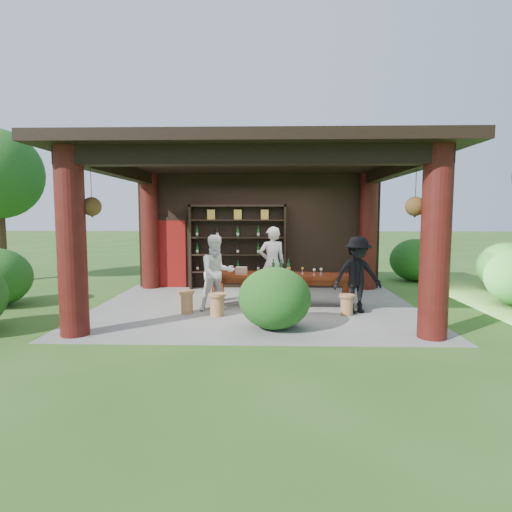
{
  "coord_description": "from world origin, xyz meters",
  "views": [
    {
      "loc": [
        0.29,
        -9.76,
        2.14
      ],
      "look_at": [
        0.0,
        0.4,
        1.15
      ],
      "focal_mm": 30.0,
      "sensor_mm": 36.0,
      "label": 1
    }
  ],
  "objects_px": {
    "host": "(272,263)",
    "napkin_basket": "(241,270)",
    "tasting_table": "(280,279)",
    "stool_near_right": "(347,304)",
    "guest_woman": "(217,273)",
    "stool_far_left": "(186,301)",
    "guest_man": "(357,275)",
    "stool_near_left": "(217,304)",
    "wine_shelf": "(238,247)"
  },
  "relations": [
    {
      "from": "guest_woman",
      "to": "napkin_basket",
      "type": "xyz_separation_m",
      "value": [
        0.5,
        0.69,
        -0.02
      ]
    },
    {
      "from": "stool_near_right",
      "to": "guest_woman",
      "type": "bearing_deg",
      "value": 171.85
    },
    {
      "from": "stool_near_right",
      "to": "host",
      "type": "distance_m",
      "value": 2.34
    },
    {
      "from": "tasting_table",
      "to": "napkin_basket",
      "type": "xyz_separation_m",
      "value": [
        -0.93,
        0.12,
        0.19
      ]
    },
    {
      "from": "wine_shelf",
      "to": "host",
      "type": "height_order",
      "value": "wine_shelf"
    },
    {
      "from": "stool_near_left",
      "to": "stool_far_left",
      "type": "relative_size",
      "value": 0.99
    },
    {
      "from": "tasting_table",
      "to": "guest_man",
      "type": "height_order",
      "value": "guest_man"
    },
    {
      "from": "stool_near_right",
      "to": "guest_man",
      "type": "bearing_deg",
      "value": 41.5
    },
    {
      "from": "napkin_basket",
      "to": "stool_near_left",
      "type": "bearing_deg",
      "value": -108.85
    },
    {
      "from": "tasting_table",
      "to": "guest_woman",
      "type": "height_order",
      "value": "guest_woman"
    },
    {
      "from": "stool_near_left",
      "to": "napkin_basket",
      "type": "distance_m",
      "value": 1.46
    },
    {
      "from": "host",
      "to": "guest_woman",
      "type": "distance_m",
      "value": 1.72
    },
    {
      "from": "wine_shelf",
      "to": "napkin_basket",
      "type": "height_order",
      "value": "wine_shelf"
    },
    {
      "from": "guest_man",
      "to": "napkin_basket",
      "type": "xyz_separation_m",
      "value": [
        -2.58,
        0.86,
        -0.01
      ]
    },
    {
      "from": "wine_shelf",
      "to": "host",
      "type": "distance_m",
      "value": 1.9
    },
    {
      "from": "stool_far_left",
      "to": "guest_woman",
      "type": "relative_size",
      "value": 0.29
    },
    {
      "from": "guest_woman",
      "to": "host",
      "type": "bearing_deg",
      "value": 18.81
    },
    {
      "from": "stool_near_right",
      "to": "guest_man",
      "type": "relative_size",
      "value": 0.26
    },
    {
      "from": "tasting_table",
      "to": "host",
      "type": "bearing_deg",
      "value": 106.85
    },
    {
      "from": "tasting_table",
      "to": "stool_far_left",
      "type": "relative_size",
      "value": 6.81
    },
    {
      "from": "stool_far_left",
      "to": "napkin_basket",
      "type": "xyz_separation_m",
      "value": [
        1.14,
        1.01,
        0.56
      ]
    },
    {
      "from": "wine_shelf",
      "to": "guest_man",
      "type": "distance_m",
      "value": 4.1
    },
    {
      "from": "stool_near_left",
      "to": "tasting_table",
      "type": "bearing_deg",
      "value": 40.14
    },
    {
      "from": "wine_shelf",
      "to": "stool_near_right",
      "type": "xyz_separation_m",
      "value": [
        2.55,
        -3.19,
        -0.98
      ]
    },
    {
      "from": "stool_far_left",
      "to": "host",
      "type": "bearing_deg",
      "value": 38.58
    },
    {
      "from": "stool_near_right",
      "to": "stool_far_left",
      "type": "xyz_separation_m",
      "value": [
        -3.46,
        0.09,
        0.03
      ]
    },
    {
      "from": "host",
      "to": "napkin_basket",
      "type": "xyz_separation_m",
      "value": [
        -0.74,
        -0.49,
        -0.1
      ]
    },
    {
      "from": "tasting_table",
      "to": "stool_near_left",
      "type": "relative_size",
      "value": 6.88
    },
    {
      "from": "stool_near_right",
      "to": "napkin_basket",
      "type": "bearing_deg",
      "value": 154.8
    },
    {
      "from": "stool_near_left",
      "to": "stool_far_left",
      "type": "height_order",
      "value": "stool_far_left"
    },
    {
      "from": "host",
      "to": "napkin_basket",
      "type": "relative_size",
      "value": 7.07
    },
    {
      "from": "wine_shelf",
      "to": "stool_near_right",
      "type": "bearing_deg",
      "value": -51.34
    },
    {
      "from": "stool_far_left",
      "to": "guest_man",
      "type": "xyz_separation_m",
      "value": [
        3.73,
        0.15,
        0.57
      ]
    },
    {
      "from": "host",
      "to": "napkin_basket",
      "type": "height_order",
      "value": "host"
    },
    {
      "from": "host",
      "to": "guest_woman",
      "type": "relative_size",
      "value": 1.09
    },
    {
      "from": "stool_far_left",
      "to": "host",
      "type": "height_order",
      "value": "host"
    },
    {
      "from": "stool_far_left",
      "to": "guest_man",
      "type": "bearing_deg",
      "value": 2.26
    },
    {
      "from": "stool_near_left",
      "to": "stool_near_right",
      "type": "relative_size",
      "value": 1.1
    },
    {
      "from": "stool_far_left",
      "to": "tasting_table",
      "type": "bearing_deg",
      "value": 23.13
    },
    {
      "from": "stool_far_left",
      "to": "guest_woman",
      "type": "distance_m",
      "value": 0.92
    },
    {
      "from": "stool_far_left",
      "to": "guest_man",
      "type": "relative_size",
      "value": 0.29
    },
    {
      "from": "tasting_table",
      "to": "guest_man",
      "type": "bearing_deg",
      "value": -24.0
    },
    {
      "from": "stool_far_left",
      "to": "napkin_basket",
      "type": "relative_size",
      "value": 1.89
    },
    {
      "from": "stool_near_left",
      "to": "napkin_basket",
      "type": "bearing_deg",
      "value": 71.15
    },
    {
      "from": "host",
      "to": "guest_man",
      "type": "xyz_separation_m",
      "value": [
        1.84,
        -1.36,
        -0.09
      ]
    },
    {
      "from": "stool_near_right",
      "to": "stool_far_left",
      "type": "distance_m",
      "value": 3.46
    },
    {
      "from": "guest_woman",
      "to": "guest_man",
      "type": "xyz_separation_m",
      "value": [
        3.09,
        -0.17,
        -0.01
      ]
    },
    {
      "from": "stool_far_left",
      "to": "host",
      "type": "distance_m",
      "value": 2.5
    },
    {
      "from": "stool_near_left",
      "to": "guest_man",
      "type": "height_order",
      "value": "guest_man"
    },
    {
      "from": "wine_shelf",
      "to": "stool_near_right",
      "type": "height_order",
      "value": "wine_shelf"
    }
  ]
}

